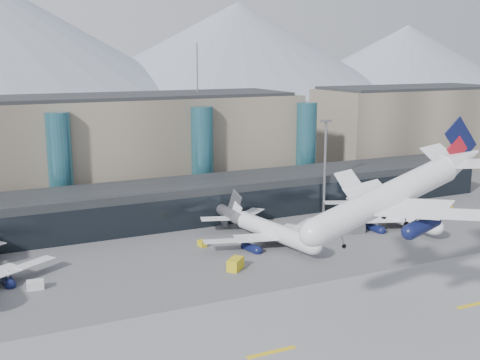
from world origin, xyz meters
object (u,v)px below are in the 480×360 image
veh_h (235,264)px  hero_jet (402,185)px  veh_c (357,229)px  veh_a (35,285)px  veh_g (260,228)px  jet_parked_right (386,207)px  jet_parked_mid (265,224)px  veh_b (202,243)px  lightmast_mid (325,161)px  veh_e (447,209)px

veh_h → hero_jet: bearing=-106.2°
hero_jet → veh_c: size_ratio=10.16×
veh_a → veh_g: size_ratio=1.32×
veh_c → jet_parked_right: bearing=24.0°
veh_g → jet_parked_mid: bearing=-36.1°
jet_parked_right → veh_h: (-48.86, -13.90, -3.16)m
hero_jet → veh_c: hero_jet is taller
veh_b → veh_a: bearing=99.4°
veh_g → veh_h: veh_h is taller
lightmast_mid → veh_b: 44.80m
jet_parked_right → veh_a: 87.07m
lightmast_mid → hero_jet: bearing=-112.4°
hero_jet → veh_h: hero_jet is taller
jet_parked_right → veh_h: jet_parked_right is taller
jet_parked_right → veh_a: (-86.67, -7.53, -3.46)m
veh_b → jet_parked_mid: bearing=-107.8°
lightmast_mid → veh_b: bearing=-162.8°
veh_e → veh_g: (-54.91, 5.86, -0.13)m
lightmast_mid → jet_parked_mid: (-26.14, -15.59, -10.12)m
veh_b → veh_c: (37.71, -6.54, 0.41)m
veh_g → hero_jet: bearing=-19.1°
veh_b → veh_h: size_ratio=0.54×
hero_jet → jet_parked_right: hero_jet is taller
veh_b → veh_c: size_ratio=0.59×
veh_h → veh_a: bearing=127.0°
lightmast_mid → veh_b: lightmast_mid is taller
lightmast_mid → veh_g: (-23.48, -7.54, -13.74)m
hero_jet → jet_parked_mid: size_ratio=1.11×
lightmast_mid → veh_c: bearing=-99.0°
jet_parked_mid → veh_a: bearing=87.8°
veh_b → veh_c: veh_c is taller
veh_h → veh_g: bearing=9.1°
veh_b → veh_g: 17.98m
hero_jet → veh_e: 75.76m
hero_jet → veh_h: size_ratio=9.25×
veh_c → veh_a: bearing=-170.1°
jet_parked_mid → veh_b: jet_parked_mid is taller
veh_e → veh_h: 73.44m
veh_a → veh_b: bearing=23.0°
jet_parked_mid → veh_h: jet_parked_mid is taller
jet_parked_mid → jet_parked_right: (34.76, 0.03, 0.03)m
jet_parked_right → lightmast_mid: bearing=24.6°
hero_jet → veh_a: size_ratio=12.69×
veh_e → veh_c: bearing=-159.4°
hero_jet → veh_c: 50.53m
veh_h → jet_parked_right: bearing=-27.6°
veh_b → veh_c: 38.27m
jet_parked_mid → veh_c: bearing=-109.2°
veh_g → veh_c: bearing=42.6°
veh_a → veh_c: (75.03, 3.95, 0.20)m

